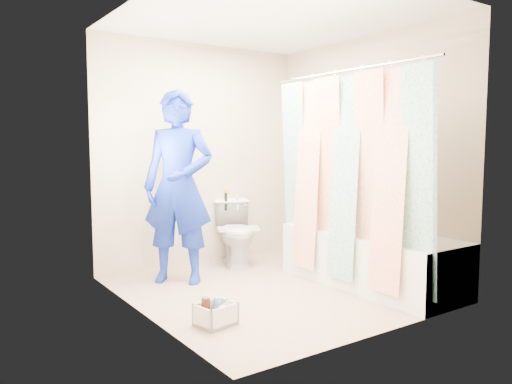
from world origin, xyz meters
TOP-DOWN VIEW (x-y plane):
  - floor at (0.00, 0.00)m, footprint 2.60×2.60m
  - ceiling at (0.00, 0.00)m, footprint 2.40×2.60m
  - wall_back at (0.00, 1.30)m, footprint 2.40×0.02m
  - wall_front at (0.00, -1.30)m, footprint 2.40×0.02m
  - wall_left at (-1.20, 0.00)m, footprint 0.02×2.60m
  - wall_right at (1.20, 0.00)m, footprint 0.02×2.60m
  - bathtub at (0.85, -0.43)m, footprint 0.70×1.75m
  - curtain_rod at (0.52, -0.43)m, footprint 0.02×1.90m
  - shower_curtain at (0.52, -0.43)m, footprint 0.06×1.75m
  - toilet at (0.26, 0.98)m, footprint 0.62×0.79m
  - tank_lid at (0.22, 0.88)m, footprint 0.47×0.33m
  - tank_internals at (0.29, 1.18)m, footprint 0.16×0.09m
  - plumber at (-0.55, 0.71)m, footprint 0.79×0.77m
  - cleaning_caddy at (-0.85, -0.51)m, footprint 0.31×0.26m

SIDE VIEW (x-z plane):
  - floor at x=0.00m, z-range 0.00..0.00m
  - cleaning_caddy at x=-0.85m, z-range -0.03..0.18m
  - bathtub at x=0.85m, z-range 0.02..0.52m
  - toilet at x=0.26m, z-range 0.00..0.71m
  - tank_lid at x=0.22m, z-range 0.40..0.43m
  - tank_internals at x=0.29m, z-range 0.58..0.81m
  - plumber at x=-0.55m, z-range 0.00..1.83m
  - shower_curtain at x=0.52m, z-range 0.12..1.92m
  - wall_back at x=0.00m, z-range 0.00..2.40m
  - wall_front at x=0.00m, z-range 0.00..2.40m
  - wall_left at x=-1.20m, z-range 0.00..2.40m
  - wall_right at x=1.20m, z-range 0.00..2.40m
  - curtain_rod at x=0.52m, z-range 1.94..1.96m
  - ceiling at x=0.00m, z-range 2.39..2.41m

